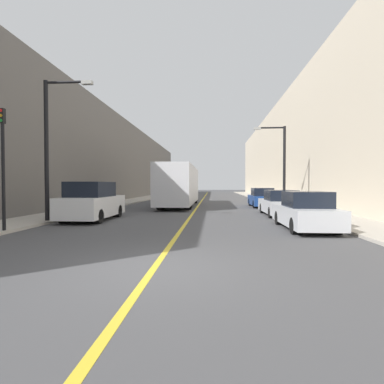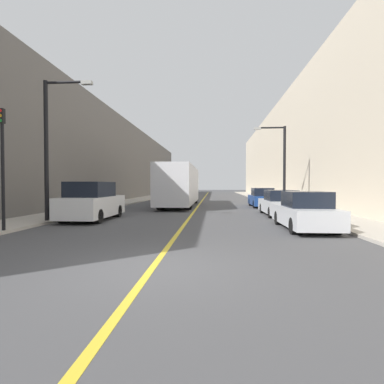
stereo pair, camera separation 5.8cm
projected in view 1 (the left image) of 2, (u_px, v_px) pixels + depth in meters
name	position (u px, v px, depth m)	size (l,w,h in m)	color
ground_plane	(154.00, 268.00, 6.48)	(200.00, 200.00, 0.00)	#474749
sidewalk_left	(141.00, 199.00, 36.93)	(2.73, 72.00, 0.12)	#B2AA9E
sidewalk_right	(266.00, 199.00, 35.86)	(2.73, 72.00, 0.12)	#B2AA9E
building_row_left	(114.00, 161.00, 37.05)	(4.00, 72.00, 9.55)	#66605B
building_row_right	(295.00, 151.00, 35.48)	(4.00, 72.00, 11.76)	beige
road_center_line	(202.00, 200.00, 36.40)	(0.16, 72.00, 0.01)	gold
bus	(180.00, 185.00, 25.55)	(2.56, 11.85, 3.34)	silver
parked_suv_left	(92.00, 202.00, 15.32)	(1.99, 4.63, 1.96)	silver
car_right_near	(305.00, 212.00, 12.12)	(1.75, 4.31, 1.54)	silver
car_right_mid	(280.00, 204.00, 17.55)	(1.78, 4.73, 1.50)	silver
car_right_far	(262.00, 198.00, 24.37)	(1.75, 4.49, 1.55)	navy
street_lamp_left	(51.00, 140.00, 14.07)	(2.35, 0.24, 6.59)	black
street_lamp_right	(281.00, 160.00, 22.23)	(2.35, 0.24, 6.04)	black
traffic_light	(3.00, 165.00, 11.04)	(0.16, 0.18, 4.50)	black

